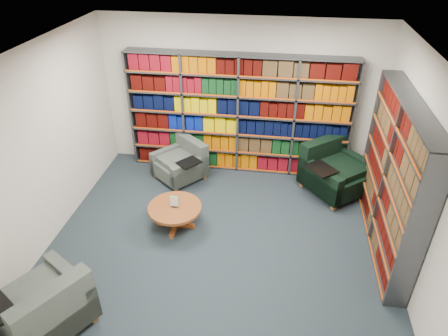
# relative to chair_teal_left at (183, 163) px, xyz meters

# --- Properties ---
(room_shell) EXTENTS (5.02, 5.02, 2.82)m
(room_shell) POSITION_rel_chair_teal_left_xyz_m (0.96, -1.86, 1.11)
(room_shell) COLOR black
(room_shell) RESTS_ON ground
(bookshelf_back) EXTENTS (4.00, 0.28, 2.20)m
(bookshelf_back) POSITION_rel_chair_teal_left_xyz_m (0.96, 0.49, 0.81)
(bookshelf_back) COLOR #47494F
(bookshelf_back) RESTS_ON ground
(bookshelf_right) EXTENTS (0.28, 2.50, 2.20)m
(bookshelf_right) POSITION_rel_chair_teal_left_xyz_m (3.30, -1.26, 0.81)
(bookshelf_right) COLOR #47494F
(bookshelf_right) RESTS_ON ground
(chair_teal_left) EXTENTS (1.10, 1.10, 0.71)m
(chair_teal_left) POSITION_rel_chair_teal_left_xyz_m (0.00, 0.00, 0.00)
(chair_teal_left) COLOR #042030
(chair_teal_left) RESTS_ON ground
(chair_green_right) EXTENTS (1.35, 1.35, 0.87)m
(chair_green_right) POSITION_rel_chair_teal_left_xyz_m (2.70, 0.01, 0.06)
(chair_green_right) COLOR black
(chair_green_right) RESTS_ON ground
(chair_teal_front) EXTENTS (1.26, 1.26, 0.84)m
(chair_teal_front) POSITION_rel_chair_teal_left_xyz_m (-0.76, -3.44, 0.05)
(chair_teal_front) COLOR #042030
(chair_teal_front) RESTS_ON ground
(coffee_table) EXTENTS (0.82, 0.82, 0.58)m
(coffee_table) POSITION_rel_chair_teal_left_xyz_m (0.22, -1.43, 0.02)
(coffee_table) COLOR brown
(coffee_table) RESTS_ON ground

